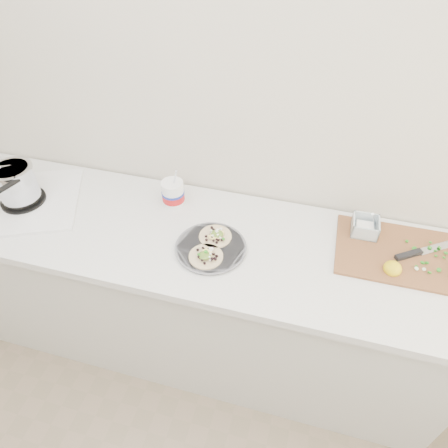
% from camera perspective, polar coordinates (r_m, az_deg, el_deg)
% --- Properties ---
extents(counter, '(2.44, 0.66, 0.90)m').
position_cam_1_polar(counter, '(2.09, -3.93, -9.95)').
color(counter, beige).
rests_on(counter, ground).
extents(stove, '(0.64, 0.62, 0.24)m').
position_cam_1_polar(stove, '(2.06, -27.22, 4.36)').
color(stove, silver).
rests_on(stove, counter).
extents(taco_plate, '(0.30, 0.30, 0.04)m').
position_cam_1_polar(taco_plate, '(1.66, -1.91, -3.17)').
color(taco_plate, slate).
rests_on(taco_plate, counter).
extents(tub, '(0.10, 0.10, 0.23)m').
position_cam_1_polar(tub, '(1.85, -7.26, 4.54)').
color(tub, white).
rests_on(tub, counter).
extents(cutboard, '(0.51, 0.35, 0.08)m').
position_cam_1_polar(cutboard, '(1.79, 23.41, -3.25)').
color(cutboard, brown).
rests_on(cutboard, counter).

